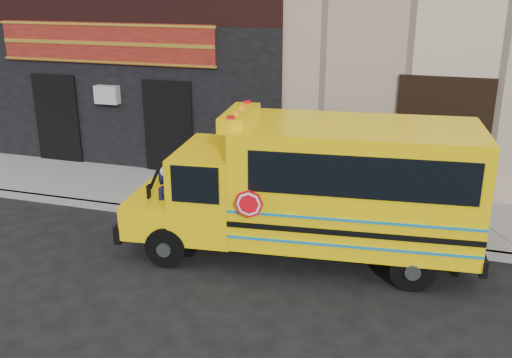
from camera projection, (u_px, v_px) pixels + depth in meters
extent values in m
plane|color=black|center=(203.00, 282.00, 10.49)|extent=(120.00, 120.00, 0.00)
cube|color=gray|center=(247.00, 224.00, 12.81)|extent=(40.00, 0.20, 0.15)
cube|color=gray|center=(266.00, 201.00, 14.17)|extent=(40.00, 3.00, 0.15)
cube|color=black|center=(113.00, 96.00, 16.21)|extent=(10.00, 0.30, 4.00)
cube|color=#5C0D13|center=(105.00, 43.00, 15.57)|extent=(6.50, 0.12, 1.10)
cube|color=black|center=(58.00, 119.00, 16.83)|extent=(1.30, 0.10, 2.50)
cube|color=black|center=(169.00, 128.00, 15.81)|extent=(1.30, 0.10, 2.50)
cylinder|color=black|center=(167.00, 246.00, 11.00)|extent=(0.83, 0.36, 0.80)
cylinder|color=black|center=(196.00, 210.00, 12.76)|extent=(0.83, 0.36, 0.80)
cylinder|color=black|center=(412.00, 269.00, 10.15)|extent=(0.83, 0.36, 0.80)
cylinder|color=black|center=(407.00, 226.00, 11.91)|extent=(0.83, 0.36, 0.80)
cube|color=yellow|center=(161.00, 207.00, 11.83)|extent=(1.21, 2.10, 0.70)
cube|color=black|center=(137.00, 217.00, 12.02)|extent=(0.34, 2.05, 0.35)
cube|color=yellow|center=(211.00, 188.00, 11.46)|extent=(1.42, 2.22, 1.70)
cube|color=black|center=(183.00, 168.00, 11.44)|extent=(0.25, 1.80, 0.90)
cube|color=yellow|center=(355.00, 183.00, 10.83)|extent=(4.71, 2.67, 2.25)
cube|color=black|center=(474.00, 244.00, 10.76)|extent=(0.36, 2.20, 0.30)
cube|color=black|center=(361.00, 178.00, 9.63)|extent=(3.88, 0.46, 0.75)
cube|color=yellow|center=(240.00, 118.00, 10.87)|extent=(0.67, 1.64, 0.28)
cylinder|color=red|center=(249.00, 204.00, 9.98)|extent=(0.52, 0.09, 0.52)
imported|color=black|center=(166.00, 228.00, 11.58)|extent=(1.71, 0.91, 0.99)
imported|color=black|center=(169.00, 212.00, 11.50)|extent=(0.61, 0.72, 1.67)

